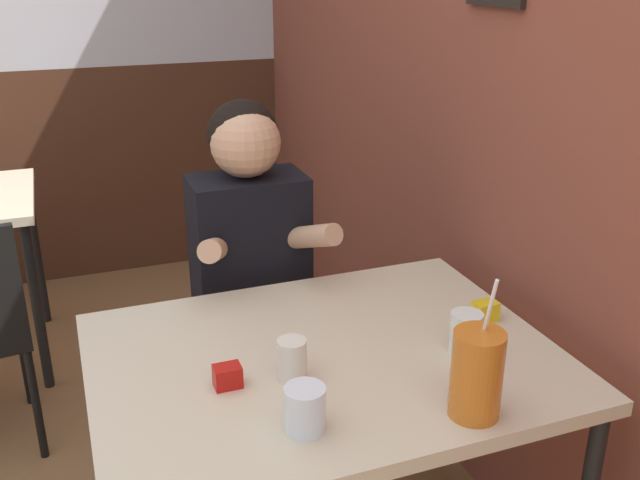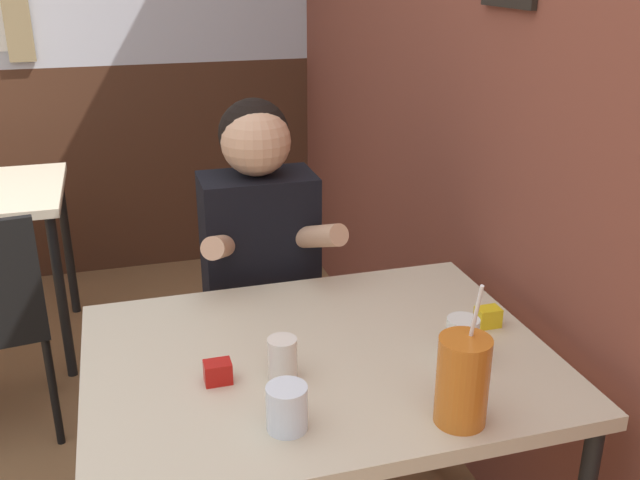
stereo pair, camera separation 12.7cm
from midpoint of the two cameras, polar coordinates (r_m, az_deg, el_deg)
The scene contains 10 objects.
brick_wall_right at distance 2.68m, azimuth 4.23°, elevation 16.14°, with size 0.08×4.69×2.70m.
back_wall at distance 3.81m, azimuth -24.23°, elevation 16.15°, with size 5.48×0.09×2.70m.
main_table at distance 1.74m, azimuth -1.76°, elevation -10.91°, with size 1.08×0.82×0.74m.
person_seated at distance 2.23m, azimuth -7.16°, elevation -3.92°, with size 0.42×0.41×1.23m.
cocktail_pitcher at distance 1.47m, azimuth 9.99°, elevation -10.57°, with size 0.11×0.11×0.31m.
glass_near_pitcher at distance 1.44m, azimuth -3.81°, elevation -13.38°, with size 0.08×0.08×0.10m.
glass_center at distance 1.71m, azimuth 9.49°, elevation -7.39°, with size 0.08×0.08×0.10m.
glass_far_side at distance 1.59m, azimuth -4.57°, elevation -9.56°, with size 0.07×0.07×0.10m.
condiment_ketchup at distance 1.60m, azimuth -9.72°, elevation -10.74°, with size 0.06×0.04×0.05m.
condiment_mustard at distance 1.88m, azimuth 11.22°, elevation -5.62°, with size 0.06×0.04×0.05m.
Camera 1 is at (0.10, -1.06, 1.61)m, focal length 40.00 mm.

